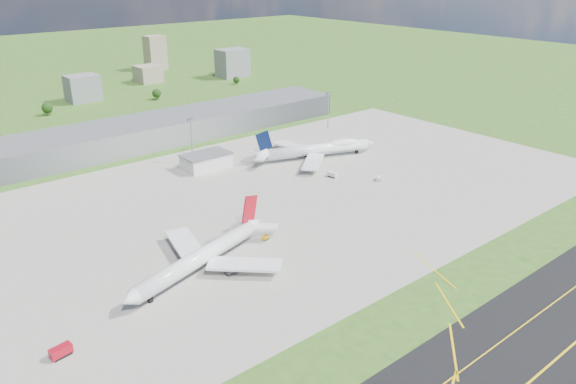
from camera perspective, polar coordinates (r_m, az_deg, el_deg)
ground at (r=362.92m, az=-13.83°, el=4.11°), size 1400.00×1400.00×0.00m
taxiway at (r=191.23m, az=25.60°, el=-15.06°), size 1400.00×60.00×0.06m
apron at (r=279.30m, az=-1.74°, el=-0.73°), size 360.00×190.00×0.08m
terminal at (r=373.82m, az=-14.97°, el=5.73°), size 300.00×42.00×15.00m
ops_building at (r=324.22m, az=-8.32°, el=3.11°), size 26.00×16.00×8.00m
mast_center at (r=332.47m, az=-9.83°, el=5.98°), size 3.50×2.00×25.90m
mast_east at (r=396.70m, az=4.12°, el=8.89°), size 3.50×2.00×25.90m
airliner_red_twin at (r=217.23m, az=-8.64°, el=-6.48°), size 74.43×56.81×20.83m
airliner_blue_quad at (r=337.19m, az=3.05°, el=4.37°), size 74.95×57.23×20.31m
crash_tender at (r=186.48m, az=-22.07°, el=-14.81°), size 6.90×3.83×3.40m
tug_yellow at (r=239.16m, az=-2.28°, el=-4.66°), size 3.87×3.14×1.70m
van_white_near at (r=308.28m, az=4.54°, el=1.75°), size 3.27×5.84×2.78m
van_white_far at (r=306.90m, az=9.17°, el=1.37°), size 4.56×3.59×2.19m
bldg_c at (r=511.36m, az=-20.14°, el=9.87°), size 26.00×20.00×22.00m
bldg_ce at (r=578.61m, az=-14.04°, el=11.56°), size 22.00×24.00×16.00m
bldg_e at (r=591.43m, az=-5.66°, el=12.91°), size 30.00×22.00×28.00m
bldg_tall_e at (r=647.65m, az=-13.33°, el=13.61°), size 20.00×18.00×36.00m
tree_c at (r=472.47m, az=-23.29°, el=7.84°), size 8.10×8.10×9.90m
tree_e at (r=500.00m, az=-13.21°, el=9.73°), size 7.65×7.65×9.35m
tree_far_e at (r=553.52m, az=-5.27°, el=11.29°), size 6.30×6.30×7.70m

